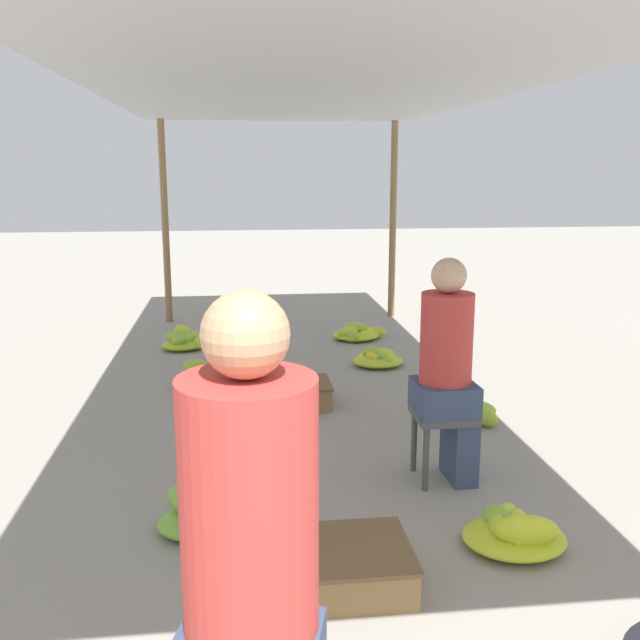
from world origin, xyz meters
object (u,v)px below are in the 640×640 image
at_px(banana_pile_left_2, 184,340).
at_px(banana_pile_right_2, 458,407).
at_px(banana_pile_right_1, 378,358).
at_px(crate_mid, 355,565).
at_px(vendor_foreground, 251,593).
at_px(crate_near, 302,393).
at_px(banana_pile_left_1, 205,379).
at_px(banana_pile_right_0, 357,334).
at_px(banana_pile_right_3, 513,531).
at_px(stool, 443,425).
at_px(vendor_seated, 449,367).
at_px(banana_pile_left_0, 201,514).

height_order(banana_pile_left_2, banana_pile_right_2, banana_pile_left_2).
distance_m(banana_pile_right_1, crate_mid, 3.59).
xyz_separation_m(vendor_foreground, crate_near, (0.47, 3.71, -0.71)).
bearing_deg(banana_pile_left_1, banana_pile_right_0, 43.95).
bearing_deg(crate_mid, banana_pile_right_2, 61.49).
xyz_separation_m(banana_pile_right_1, banana_pile_right_3, (0.02, -3.26, 0.01)).
bearing_deg(banana_pile_right_3, banana_pile_right_0, 90.54).
bearing_deg(banana_pile_left_2, banana_pile_right_3, -65.62).
xyz_separation_m(banana_pile_right_0, banana_pile_right_1, (0.02, -1.00, -0.00)).
relative_size(stool, crate_mid, 0.85).
xyz_separation_m(vendor_foreground, banana_pile_right_3, (1.29, 1.48, -0.72)).
height_order(banana_pile_left_2, crate_mid, banana_pile_left_2).
xyz_separation_m(banana_pile_right_3, crate_near, (-0.82, 2.23, 0.01)).
distance_m(vendor_seated, banana_pile_right_3, 1.00).
bearing_deg(stool, crate_mid, -124.19).
distance_m(banana_pile_left_0, banana_pile_right_0, 4.19).
height_order(banana_pile_left_1, banana_pile_right_2, same).
bearing_deg(banana_pile_right_2, banana_pile_left_1, 153.95).
distance_m(stool, banana_pile_right_0, 3.49).
relative_size(banana_pile_right_1, banana_pile_right_3, 0.96).
relative_size(banana_pile_left_2, banana_pile_right_3, 0.84).
distance_m(banana_pile_left_0, banana_pile_left_2, 3.76).
bearing_deg(vendor_seated, banana_pile_left_0, -162.63).
bearing_deg(stool, vendor_foreground, -117.13).
xyz_separation_m(banana_pile_left_1, banana_pile_right_2, (1.90, -0.93, -0.00)).
xyz_separation_m(vendor_seated, banana_pile_right_2, (0.42, 1.06, -0.62)).
distance_m(vendor_foreground, banana_pile_right_1, 4.97).
xyz_separation_m(stool, banana_pile_left_2, (-1.72, 3.30, -0.25)).
xyz_separation_m(vendor_foreground, banana_pile_right_0, (1.25, 5.75, -0.74)).
bearing_deg(banana_pile_left_0, banana_pile_right_1, 62.83).
xyz_separation_m(banana_pile_right_0, crate_near, (-0.78, -2.03, 0.02)).
xyz_separation_m(vendor_foreground, banana_pile_left_1, (-0.30, 4.25, -0.73)).
bearing_deg(vendor_seated, banana_pile_right_3, -82.02).
bearing_deg(crate_mid, banana_pile_left_2, 103.45).
height_order(crate_near, crate_mid, crate_mid).
bearing_deg(stool, banana_pile_right_0, 88.52).
height_order(banana_pile_right_1, crate_mid, crate_mid).
xyz_separation_m(banana_pile_right_1, crate_near, (-0.81, -1.03, 0.02)).
distance_m(stool, banana_pile_left_0, 1.48).
bearing_deg(banana_pile_left_1, vendor_foreground, -85.98).
xyz_separation_m(banana_pile_left_0, crate_near, (0.69, 1.89, 0.01)).
height_order(stool, banana_pile_right_0, stool).
relative_size(banana_pile_left_0, banana_pile_right_2, 0.75).
relative_size(stool, banana_pile_left_2, 0.98).
distance_m(banana_pile_right_0, banana_pile_right_2, 2.45).
height_order(banana_pile_left_0, banana_pile_right_3, banana_pile_right_3).
bearing_deg(crate_near, banana_pile_right_0, 68.93).
xyz_separation_m(stool, crate_mid, (-0.69, -1.02, -0.24)).
xyz_separation_m(banana_pile_left_0, banana_pile_left_1, (-0.07, 2.43, -0.01)).
bearing_deg(stool, banana_pile_left_2, 117.56).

